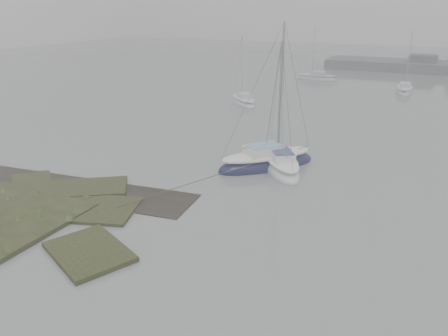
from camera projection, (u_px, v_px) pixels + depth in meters
ground at (298, 105)px, 43.22m from camera, size 160.00×160.00×0.00m
sailboat_main at (266, 162)px, 26.53m from camera, size 5.73×6.30×9.08m
sailboat_white at (280, 165)px, 26.17m from camera, size 4.65×5.71×7.95m
sailboat_far_a at (243, 102)px, 43.70m from camera, size 4.65×4.92×7.20m
sailboat_far_b at (404, 91)px, 49.53m from camera, size 2.02×5.37×7.46m
sailboat_far_c at (317, 78)px, 58.09m from camera, size 5.43×2.09×7.53m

